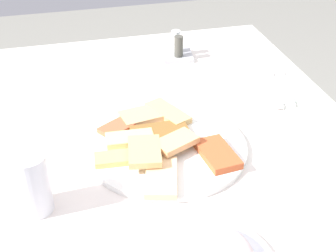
% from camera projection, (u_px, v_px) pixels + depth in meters
% --- Properties ---
extents(dining_table, '(1.13, 0.88, 0.75)m').
position_uv_depth(dining_table, '(169.00, 157.00, 1.17)').
color(dining_table, silver).
rests_on(dining_table, ground_plane).
extents(pide_platter, '(0.36, 0.35, 0.04)m').
position_uv_depth(pide_platter, '(164.00, 145.00, 1.05)').
color(pide_platter, white).
rests_on(pide_platter, dining_table).
extents(soda_can, '(0.09, 0.09, 0.12)m').
position_uv_depth(soda_can, '(32.00, 184.00, 0.86)').
color(soda_can, silver).
rests_on(soda_can, dining_table).
extents(paper_napkin, '(0.15, 0.15, 0.00)m').
position_uv_depth(paper_napkin, '(280.00, 90.00, 1.28)').
color(paper_napkin, white).
rests_on(paper_napkin, dining_table).
extents(fork, '(0.19, 0.07, 0.00)m').
position_uv_depth(fork, '(274.00, 89.00, 1.27)').
color(fork, silver).
rests_on(fork, paper_napkin).
extents(spoon, '(0.19, 0.06, 0.00)m').
position_uv_depth(spoon, '(287.00, 88.00, 1.28)').
color(spoon, silver).
rests_on(spoon, paper_napkin).
extents(condiment_caddy, '(0.10, 0.10, 0.08)m').
position_uv_depth(condiment_caddy, '(177.00, 50.00, 1.43)').
color(condiment_caddy, '#B2B2B7').
rests_on(condiment_caddy, dining_table).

